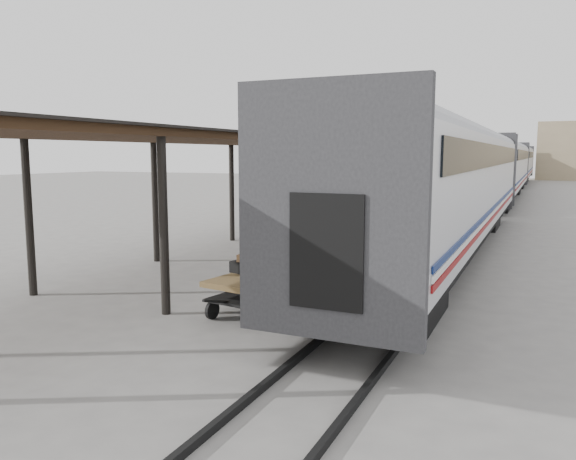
# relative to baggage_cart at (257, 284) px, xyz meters

# --- Properties ---
(ground) EXTENTS (160.00, 160.00, 0.00)m
(ground) POSITION_rel_baggage_cart_xyz_m (-0.45, 1.06, -0.65)
(ground) COLOR slate
(ground) RESTS_ON ground
(train) EXTENTS (3.45, 76.01, 4.01)m
(train) POSITION_rel_baggage_cart_xyz_m (2.75, 34.85, 2.04)
(train) COLOR silver
(train) RESTS_ON ground
(canopy) EXTENTS (4.90, 64.30, 4.15)m
(canopy) POSITION_rel_baggage_cart_xyz_m (-3.85, 25.06, 3.36)
(canopy) COLOR #422B19
(canopy) RESTS_ON ground
(rails) EXTENTS (1.54, 150.00, 0.12)m
(rails) POSITION_rel_baggage_cart_xyz_m (2.75, 35.06, -0.59)
(rails) COLOR black
(rails) RESTS_ON ground
(building_left) EXTENTS (12.00, 8.00, 6.00)m
(building_left) POSITION_rel_baggage_cart_xyz_m (-10.45, 83.06, 2.35)
(building_left) COLOR tan
(building_left) RESTS_ON ground
(baggage_cart) EXTENTS (1.61, 2.56, 0.86)m
(baggage_cart) POSITION_rel_baggage_cart_xyz_m (0.00, 0.00, 0.00)
(baggage_cart) COLOR brown
(baggage_cart) RESTS_ON ground
(suitcase_stack) EXTENTS (1.47, 1.07, 0.58)m
(suitcase_stack) POSITION_rel_baggage_cart_xyz_m (-0.07, 0.36, 0.40)
(suitcase_stack) COLOR #333336
(suitcase_stack) RESTS_ON baggage_cart
(luggage_tug) EXTENTS (1.10, 1.47, 1.17)m
(luggage_tug) POSITION_rel_baggage_cart_xyz_m (-1.51, 16.07, -0.11)
(luggage_tug) COLOR #99220D
(luggage_tug) RESTS_ON ground
(porter) EXTENTS (0.52, 0.66, 1.58)m
(porter) POSITION_rel_baggage_cart_xyz_m (0.25, -0.65, 1.00)
(porter) COLOR navy
(porter) RESTS_ON baggage_cart
(pedestrian) EXTENTS (0.93, 0.47, 1.52)m
(pedestrian) POSITION_rel_baggage_cart_xyz_m (-3.08, 19.10, 0.11)
(pedestrian) COLOR black
(pedestrian) RESTS_ON ground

